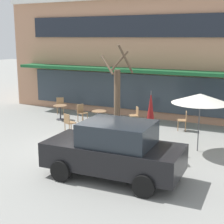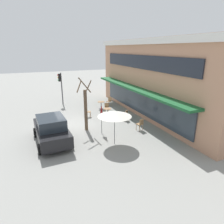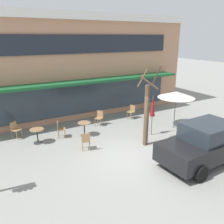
% 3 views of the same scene
% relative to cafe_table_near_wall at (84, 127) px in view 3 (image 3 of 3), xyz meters
% --- Properties ---
extents(ground_plane, '(80.00, 80.00, 0.00)m').
position_rel_cafe_table_near_wall_xyz_m(ground_plane, '(0.92, -3.31, -0.52)').
color(ground_plane, gray).
extents(building_facade, '(16.51, 9.10, 6.59)m').
position_rel_cafe_table_near_wall_xyz_m(building_facade, '(0.92, 6.65, 2.78)').
color(building_facade, tan).
rests_on(building_facade, ground).
extents(cafe_table_near_wall, '(0.70, 0.70, 0.76)m').
position_rel_cafe_table_near_wall_xyz_m(cafe_table_near_wall, '(0.00, 0.00, 0.00)').
color(cafe_table_near_wall, '#333338').
rests_on(cafe_table_near_wall, ground).
extents(cafe_table_streetside, '(0.70, 0.70, 0.76)m').
position_rel_cafe_table_near_wall_xyz_m(cafe_table_streetside, '(-2.45, 0.29, 0.00)').
color(cafe_table_streetside, '#333338').
rests_on(cafe_table_streetside, ground).
extents(patio_umbrella_green_folded, '(0.28, 0.28, 2.20)m').
position_rel_cafe_table_near_wall_xyz_m(patio_umbrella_green_folded, '(3.24, -1.72, 1.11)').
color(patio_umbrella_green_folded, '#4C4C51').
rests_on(patio_umbrella_green_folded, ground).
extents(patio_umbrella_cream_folded, '(2.10, 2.10, 2.20)m').
position_rel_cafe_table_near_wall_xyz_m(patio_umbrella_cream_folded, '(5.08, -1.53, 1.51)').
color(patio_umbrella_cream_folded, '#4C4C51').
rests_on(patio_umbrella_cream_folded, ground).
extents(cafe_chair_0, '(0.52, 0.52, 0.89)m').
position_rel_cafe_table_near_wall_xyz_m(cafe_chair_0, '(-0.63, -1.65, 0.01)').
color(cafe_chair_0, '#9E754C').
rests_on(cafe_chair_0, ground).
extents(cafe_chair_1, '(0.49, 0.49, 0.89)m').
position_rel_cafe_table_near_wall_xyz_m(cafe_chair_1, '(3.83, 1.10, 0.01)').
color(cafe_chair_1, '#9E754C').
rests_on(cafe_chair_1, ground).
extents(cafe_chair_2, '(0.56, 0.56, 0.89)m').
position_rel_cafe_table_near_wall_xyz_m(cafe_chair_2, '(-3.31, 1.52, 0.01)').
color(cafe_chair_2, '#9E754C').
rests_on(cafe_chair_2, ground).
extents(cafe_chair_3, '(0.51, 0.51, 0.89)m').
position_rel_cafe_table_near_wall_xyz_m(cafe_chair_3, '(-1.23, 0.41, 0.01)').
color(cafe_chair_3, '#9E754C').
rests_on(cafe_chair_3, ground).
extents(cafe_chair_4, '(0.56, 0.56, 0.89)m').
position_rel_cafe_table_near_wall_xyz_m(cafe_chair_4, '(1.44, 1.05, 0.01)').
color(cafe_chair_4, '#9E754C').
rests_on(cafe_chair_4, ground).
extents(parked_sedan, '(4.27, 2.16, 1.76)m').
position_rel_cafe_table_near_wall_xyz_m(parked_sedan, '(3.35, -5.16, 0.36)').
color(parked_sedan, black).
rests_on(parked_sedan, ground).
extents(street_tree, '(1.17, 1.09, 3.98)m').
position_rel_cafe_table_near_wall_xyz_m(street_tree, '(2.19, -2.56, 1.20)').
color(street_tree, brown).
rests_on(street_tree, ground).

